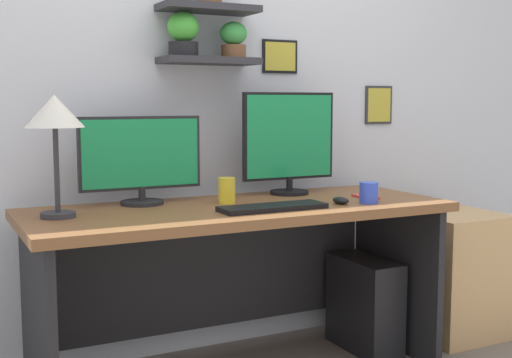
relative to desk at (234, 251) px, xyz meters
The scene contains 12 objects.
back_wall_assembly 0.90m from the desk, 90.09° to the left, with size 4.40×0.24×2.70m.
desk is the anchor object (origin of this frame).
monitor_left 0.56m from the desk, 155.72° to the left, with size 0.52×0.18×0.37m.
monitor_right 0.60m from the desk, 24.29° to the left, with size 0.47×0.18×0.47m.
keyboard 0.31m from the desk, 72.37° to the right, with size 0.44×0.14×0.02m, color black.
computer_mouse 0.50m from the desk, 28.02° to the right, with size 0.06×0.09×0.03m, color black.
desk_lamp 0.93m from the desk, behind, with size 0.22×0.22×0.46m.
cell_phone 0.64m from the desk, 10.44° to the right, with size 0.07×0.14×0.01m, color red.
coffee_mug 0.62m from the desk, 25.50° to the right, with size 0.08×0.08×0.09m, color blue.
water_cup 0.26m from the desk, 135.03° to the left, with size 0.07×0.07×0.11m, color yellow.
drawer_cabinet 1.24m from the desk, ahead, with size 0.44×0.50×0.62m, color tan.
computer_tower_right 0.75m from the desk, ahead, with size 0.18×0.40×0.44m, color black.
Camera 1 is at (-1.19, -2.51, 1.18)m, focal length 47.30 mm.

